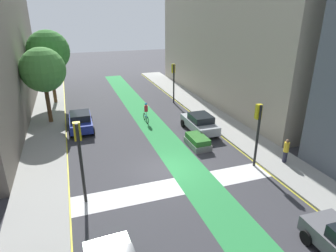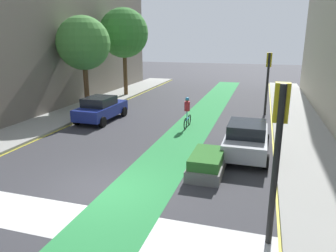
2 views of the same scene
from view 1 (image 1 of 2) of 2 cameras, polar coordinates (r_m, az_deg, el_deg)
name	(u,v)px [view 1 (image 1 of 2)]	position (r m, az deg, el deg)	size (l,w,h in m)	color
ground_plane	(166,170)	(18.81, -0.40, -8.61)	(120.00, 120.00, 0.00)	#38383D
bike_lane_paint	(185,166)	(19.23, 3.44, -7.91)	(2.40, 60.00, 0.01)	#2D8C47
crosswalk_band	(177,186)	(17.22, 1.78, -11.77)	(12.00, 1.80, 0.01)	silver
sidewalk_left	(40,191)	(18.19, -23.89, -11.60)	(3.00, 60.00, 0.15)	#9E9E99
curb_stripe_left	(68,187)	(18.10, -19.07, -11.28)	(0.16, 60.00, 0.01)	yellow
sidewalk_right	(264,151)	(22.06, 18.44, -4.77)	(3.00, 60.00, 0.15)	#9E9E99
curb_stripe_right	(246,155)	(21.27, 15.17, -5.62)	(0.16, 60.00, 0.01)	yellow
traffic_signal_near_right	(258,124)	(18.99, 17.28, 0.45)	(0.35, 0.52, 4.17)	black
traffic_signal_near_left	(79,148)	(15.17, -17.07, -4.16)	(0.35, 0.52, 4.47)	black
traffic_signal_far_right	(173,76)	(31.67, 1.08, 9.84)	(0.35, 0.52, 4.24)	black
car_silver_right_far	(200,123)	(24.30, 6.28, 0.61)	(2.04, 4.21, 1.57)	#B2B7BF
car_blue_left_far	(81,121)	(25.71, -16.84, 0.98)	(2.09, 4.24, 1.57)	navy
cyclist_in_lane	(146,112)	(26.36, -4.35, 2.78)	(0.32, 1.73, 1.86)	black
pedestrian_sidewalk_right_a	(286,151)	(20.56, 22.20, -4.50)	(0.34, 0.34, 1.63)	#262638
street_tree_near	(43,70)	(27.21, -23.41, 10.08)	(3.79, 3.79, 6.59)	brown
street_tree_far	(48,51)	(33.22, -22.50, 13.41)	(4.31, 4.31, 7.63)	brown
median_planter	(198,142)	(21.80, 5.85, -3.06)	(1.30, 2.35, 0.85)	slate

